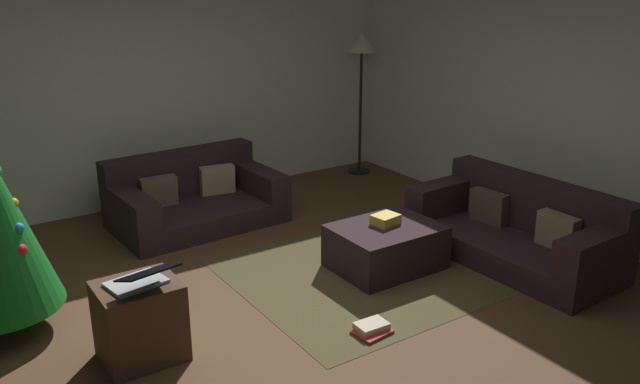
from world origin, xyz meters
TOP-DOWN VIEW (x-y plane):
  - ground_plane at (0.00, 0.00)m, footprint 6.40×6.40m
  - rear_partition at (0.00, 3.14)m, footprint 6.40×0.12m
  - corner_partition at (3.14, 0.00)m, footprint 0.12×6.40m
  - couch_left at (0.18, 2.26)m, footprint 1.69×1.08m
  - couch_right at (2.25, -0.22)m, footprint 0.93×1.89m
  - ottoman at (1.13, 0.29)m, footprint 0.90×0.69m
  - gift_box at (1.15, 0.33)m, footprint 0.24×0.21m
  - tv_remote at (1.11, 0.36)m, footprint 0.11×0.17m
  - side_table at (-1.11, 0.10)m, footprint 0.52×0.44m
  - laptop at (-1.10, 0.03)m, footprint 0.42×0.48m
  - book_stack at (0.35, -0.51)m, footprint 0.27×0.23m
  - corner_lamp at (2.68, 2.71)m, footprint 0.36×0.36m
  - area_rug at (1.13, 0.29)m, footprint 2.60×2.00m

SIDE VIEW (x-z plane):
  - ground_plane at x=0.00m, z-range 0.00..0.00m
  - area_rug at x=1.13m, z-range 0.00..0.01m
  - book_stack at x=0.35m, z-range 0.00..0.07m
  - ottoman at x=1.13m, z-range 0.00..0.38m
  - couch_left at x=0.18m, z-range -0.09..0.61m
  - side_table at x=-1.11m, z-range 0.00..0.54m
  - couch_right at x=2.25m, z-range -0.08..0.63m
  - tv_remote at x=1.11m, z-range 0.38..0.41m
  - gift_box at x=1.15m, z-range 0.38..0.47m
  - laptop at x=-1.10m, z-range 0.51..0.70m
  - rear_partition at x=0.00m, z-range 0.00..2.60m
  - corner_partition at x=3.14m, z-range 0.00..2.60m
  - corner_lamp at x=2.68m, z-range 0.63..2.42m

